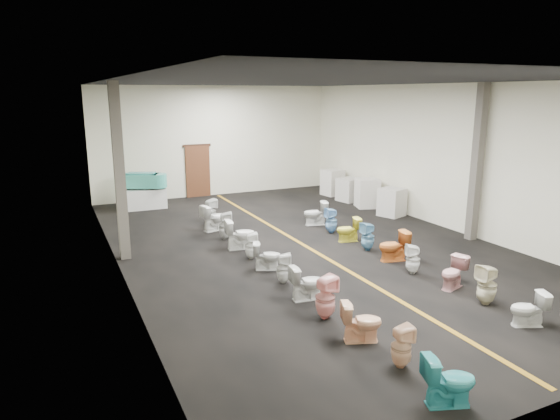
# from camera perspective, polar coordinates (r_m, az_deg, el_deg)

# --- Properties ---
(floor) EXTENTS (16.00, 16.00, 0.00)m
(floor) POSITION_cam_1_polar(r_m,az_deg,el_deg) (14.16, 2.80, -4.06)
(floor) COLOR black
(floor) RESTS_ON ground
(ceiling) EXTENTS (16.00, 16.00, 0.00)m
(ceiling) POSITION_cam_1_polar(r_m,az_deg,el_deg) (13.52, 3.02, 14.46)
(ceiling) COLOR black
(ceiling) RESTS_ON ground
(wall_back) EXTENTS (10.00, 0.00, 10.00)m
(wall_back) POSITION_cam_1_polar(r_m,az_deg,el_deg) (21.02, -7.42, 7.79)
(wall_back) COLOR silver
(wall_back) RESTS_ON ground
(wall_left) EXTENTS (0.00, 16.00, 16.00)m
(wall_left) POSITION_cam_1_polar(r_m,az_deg,el_deg) (12.18, -18.42, 3.31)
(wall_left) COLOR silver
(wall_left) RESTS_ON ground
(wall_right) EXTENTS (0.00, 16.00, 16.00)m
(wall_right) POSITION_cam_1_polar(r_m,az_deg,el_deg) (16.58, 18.46, 5.79)
(wall_right) COLOR silver
(wall_right) RESTS_ON ground
(aisle_stripe) EXTENTS (0.12, 15.60, 0.01)m
(aisle_stripe) POSITION_cam_1_polar(r_m,az_deg,el_deg) (14.16, 2.80, -4.05)
(aisle_stripe) COLOR #9A6A16
(aisle_stripe) RESTS_ON floor
(back_door) EXTENTS (1.00, 0.10, 2.10)m
(back_door) POSITION_cam_1_polar(r_m,az_deg,el_deg) (20.88, -9.37, 4.37)
(back_door) COLOR #562D19
(back_door) RESTS_ON floor
(door_frame) EXTENTS (1.15, 0.08, 0.10)m
(door_frame) POSITION_cam_1_polar(r_m,az_deg,el_deg) (20.75, -9.49, 7.30)
(door_frame) COLOR #331C11
(door_frame) RESTS_ON back_door
(column_left) EXTENTS (0.25, 0.25, 4.50)m
(column_left) POSITION_cam_1_polar(r_m,az_deg,el_deg) (13.19, -17.88, 4.07)
(column_left) COLOR #59544C
(column_left) RESTS_ON floor
(column_right) EXTENTS (0.25, 0.25, 4.50)m
(column_right) POSITION_cam_1_polar(r_m,az_deg,el_deg) (15.35, 21.60, 4.99)
(column_right) COLOR #59544C
(column_right) RESTS_ON floor
(display_table) EXTENTS (1.66, 0.85, 0.73)m
(display_table) POSITION_cam_1_polar(r_m,az_deg,el_deg) (19.26, -15.42, 1.26)
(display_table) COLOR white
(display_table) RESTS_ON floor
(bathtub) EXTENTS (1.75, 1.16, 0.55)m
(bathtub) POSITION_cam_1_polar(r_m,az_deg,el_deg) (19.13, -15.54, 3.32)
(bathtub) COLOR teal
(bathtub) RESTS_ON display_table
(appliance_crate_a) EXTENTS (0.97, 0.97, 0.97)m
(appliance_crate_a) POSITION_cam_1_polar(r_m,az_deg,el_deg) (17.84, 12.66, 0.88)
(appliance_crate_a) COLOR beige
(appliance_crate_a) RESTS_ON floor
(appliance_crate_b) EXTENTS (0.99, 0.99, 1.09)m
(appliance_crate_b) POSITION_cam_1_polar(r_m,az_deg,el_deg) (19.01, 9.93, 1.93)
(appliance_crate_b) COLOR silver
(appliance_crate_b) RESTS_ON floor
(appliance_crate_c) EXTENTS (0.94, 0.94, 0.91)m
(appliance_crate_c) POSITION_cam_1_polar(r_m,az_deg,el_deg) (20.02, 7.93, 2.32)
(appliance_crate_c) COLOR beige
(appliance_crate_c) RESTS_ON floor
(appliance_crate_d) EXTENTS (0.85, 0.85, 1.07)m
(appliance_crate_d) POSITION_cam_1_polar(r_m,az_deg,el_deg) (21.10, 6.02, 3.15)
(appliance_crate_d) COLOR white
(appliance_crate_d) RESTS_ON floor
(toilet_left_0) EXTENTS (0.82, 0.63, 0.74)m
(toilet_left_0) POSITION_cam_1_polar(r_m,az_deg,el_deg) (7.58, 18.76, -17.98)
(toilet_left_0) COLOR teal
(toilet_left_0) RESTS_ON floor
(toilet_left_1) EXTENTS (0.35, 0.35, 0.70)m
(toilet_left_1) POSITION_cam_1_polar(r_m,az_deg,el_deg) (8.28, 13.71, -14.93)
(toilet_left_1) COLOR beige
(toilet_left_1) RESTS_ON floor
(toilet_left_2) EXTENTS (0.79, 0.62, 0.71)m
(toilet_left_2) POSITION_cam_1_polar(r_m,az_deg,el_deg) (8.93, 9.29, -12.50)
(toilet_left_2) COLOR #FBBB91
(toilet_left_2) RESTS_ON floor
(toilet_left_3) EXTENTS (0.44, 0.44, 0.85)m
(toilet_left_3) POSITION_cam_1_polar(r_m,az_deg,el_deg) (9.64, 5.22, -9.92)
(toilet_left_3) COLOR #F4A7A1
(toilet_left_3) RESTS_ON floor
(toilet_left_4) EXTENTS (0.76, 0.49, 0.74)m
(toilet_left_4) POSITION_cam_1_polar(r_m,az_deg,el_deg) (10.48, 3.10, -8.28)
(toilet_left_4) COLOR silver
(toilet_left_4) RESTS_ON floor
(toilet_left_5) EXTENTS (0.41, 0.40, 0.70)m
(toilet_left_5) POSITION_cam_1_polar(r_m,az_deg,el_deg) (11.33, 0.40, -6.68)
(toilet_left_5) COLOR silver
(toilet_left_5) RESTS_ON floor
(toilet_left_6) EXTENTS (0.77, 0.61, 0.68)m
(toilet_left_6) POSITION_cam_1_polar(r_m,az_deg,el_deg) (12.18, -1.49, -5.27)
(toilet_left_6) COLOR silver
(toilet_left_6) RESTS_ON floor
(toilet_left_7) EXTENTS (0.38, 0.37, 0.69)m
(toilet_left_7) POSITION_cam_1_polar(r_m,az_deg,el_deg) (12.98, -3.32, -4.08)
(toilet_left_7) COLOR white
(toilet_left_7) RESTS_ON floor
(toilet_left_8) EXTENTS (0.87, 0.56, 0.83)m
(toilet_left_8) POSITION_cam_1_polar(r_m,az_deg,el_deg) (13.78, -4.58, -2.77)
(toilet_left_8) COLOR white
(toilet_left_8) RESTS_ON floor
(toilet_left_9) EXTENTS (0.46, 0.46, 0.83)m
(toilet_left_9) POSITION_cam_1_polar(r_m,az_deg,el_deg) (14.69, -6.27, -1.81)
(toilet_left_9) COLOR silver
(toilet_left_9) RESTS_ON floor
(toilet_left_10) EXTENTS (0.90, 0.63, 0.83)m
(toilet_left_10) POSITION_cam_1_polar(r_m,az_deg,el_deg) (15.70, -7.51, -0.86)
(toilet_left_10) COLOR white
(toilet_left_10) RESTS_ON floor
(toilet_left_11) EXTENTS (0.45, 0.44, 0.82)m
(toilet_left_11) POSITION_cam_1_polar(r_m,az_deg,el_deg) (16.55, -7.94, -0.14)
(toilet_left_11) COLOR white
(toilet_left_11) RESTS_ON floor
(toilet_right_1) EXTENTS (0.74, 0.59, 0.66)m
(toilet_right_1) POSITION_cam_1_polar(r_m,az_deg,el_deg) (10.41, 26.53, -10.10)
(toilet_right_1) COLOR white
(toilet_right_1) RESTS_ON floor
(toilet_right_2) EXTENTS (0.40, 0.39, 0.85)m
(toilet_right_2) POSITION_cam_1_polar(r_m,az_deg,el_deg) (11.03, 22.58, -7.89)
(toilet_right_2) COLOR beige
(toilet_right_2) RESTS_ON floor
(toilet_right_3) EXTENTS (0.79, 0.60, 0.71)m
(toilet_right_3) POSITION_cam_1_polar(r_m,az_deg,el_deg) (11.67, 19.21, -6.80)
(toilet_right_3) COLOR #D59899
(toilet_right_3) RESTS_ON floor
(toilet_right_4) EXTENTS (0.43, 0.43, 0.73)m
(toilet_right_4) POSITION_cam_1_polar(r_m,az_deg,el_deg) (12.29, 14.96, -5.45)
(toilet_right_4) COLOR white
(toilet_right_4) RESTS_ON floor
(toilet_right_5) EXTENTS (0.84, 0.58, 0.78)m
(toilet_right_5) POSITION_cam_1_polar(r_m,az_deg,el_deg) (13.10, 12.86, -4.05)
(toilet_right_5) COLOR orange
(toilet_right_5) RESTS_ON floor
(toilet_right_6) EXTENTS (0.37, 0.36, 0.79)m
(toilet_right_6) POSITION_cam_1_polar(r_m,az_deg,el_deg) (13.81, 10.01, -2.99)
(toilet_right_6) COLOR #6EAACC
(toilet_right_6) RESTS_ON floor
(toilet_right_7) EXTENTS (0.75, 0.52, 0.70)m
(toilet_right_7) POSITION_cam_1_polar(r_m,az_deg,el_deg) (14.56, 7.81, -2.25)
(toilet_right_7) COLOR #F3E945
(toilet_right_7) RESTS_ON floor
(toilet_right_8) EXTENTS (0.39, 0.38, 0.79)m
(toilet_right_8) POSITION_cam_1_polar(r_m,az_deg,el_deg) (15.36, 5.89, -1.20)
(toilet_right_8) COLOR #7CB1E4
(toilet_right_8) RESTS_ON floor
(toilet_right_9) EXTENTS (0.84, 0.60, 0.78)m
(toilet_right_9) POSITION_cam_1_polar(r_m,az_deg,el_deg) (16.26, 4.07, -0.37)
(toilet_right_9) COLOR white
(toilet_right_9) RESTS_ON floor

